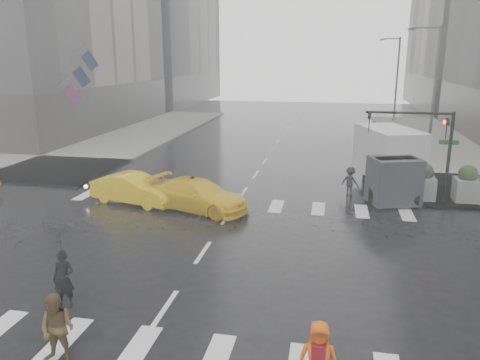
% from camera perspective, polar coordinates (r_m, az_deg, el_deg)
% --- Properties ---
extents(ground, '(120.00, 120.00, 0.00)m').
position_cam_1_polar(ground, '(17.49, -4.54, -8.79)').
color(ground, black).
rests_on(ground, ground).
extents(sidewalk_nw, '(35.00, 35.00, 0.15)m').
position_cam_1_polar(sidewalk_nw, '(41.28, -24.52, 3.84)').
color(sidewalk_nw, slate).
rests_on(sidewalk_nw, ground).
extents(road_markings, '(18.00, 48.00, 0.01)m').
position_cam_1_polar(road_markings, '(17.49, -4.54, -8.77)').
color(road_markings, silver).
rests_on(road_markings, ground).
extents(traffic_signal_pole, '(4.45, 0.42, 4.50)m').
position_cam_1_polar(traffic_signal_pole, '(24.15, 22.02, 4.75)').
color(traffic_signal_pole, black).
rests_on(traffic_signal_pole, ground).
extents(street_lamp_near, '(2.15, 0.22, 9.00)m').
position_cam_1_polar(street_lamp_near, '(34.08, 22.43, 10.30)').
color(street_lamp_near, '#59595B').
rests_on(street_lamp_near, ground).
extents(street_lamp_far, '(2.15, 0.22, 9.00)m').
position_cam_1_polar(street_lamp_far, '(53.83, 18.46, 11.92)').
color(street_lamp_far, '#59595B').
rests_on(street_lamp_far, ground).
extents(planter_west, '(1.10, 1.10, 1.80)m').
position_cam_1_polar(planter_west, '(24.49, 16.83, -0.03)').
color(planter_west, slate).
rests_on(planter_west, ground).
extents(planter_mid, '(1.10, 1.10, 1.80)m').
position_cam_1_polar(planter_mid, '(24.78, 21.43, -0.26)').
color(planter_mid, slate).
rests_on(planter_mid, ground).
extents(planter_east, '(1.10, 1.10, 1.80)m').
position_cam_1_polar(planter_east, '(25.22, 25.90, -0.48)').
color(planter_east, slate).
rests_on(planter_east, ground).
extents(flag_cluster, '(2.87, 3.06, 4.69)m').
position_cam_1_polar(flag_cluster, '(39.15, -19.16, 12.06)').
color(flag_cluster, '#59595B').
rests_on(flag_cluster, ground).
extents(pedestrian_black, '(1.06, 1.07, 2.43)m').
position_cam_1_polar(pedestrian_black, '(14.21, -20.96, -8.52)').
color(pedestrian_black, black).
rests_on(pedestrian_black, ground).
extents(pedestrian_brown, '(0.87, 0.70, 1.73)m').
position_cam_1_polar(pedestrian_brown, '(12.17, -21.37, -16.56)').
color(pedestrian_brown, '#4E381C').
rests_on(pedestrian_brown, ground).
extents(pedestrian_orange, '(0.89, 0.61, 1.75)m').
position_cam_1_polar(pedestrian_orange, '(10.55, 9.49, -20.82)').
color(pedestrian_orange, '#DC570F').
rests_on(pedestrian_orange, ground).
extents(pedestrian_far_a, '(1.04, 0.80, 1.56)m').
position_cam_1_polar(pedestrian_far_a, '(22.24, -5.75, -1.47)').
color(pedestrian_far_a, black).
rests_on(pedestrian_far_a, ground).
extents(pedestrian_far_b, '(1.12, 0.94, 1.52)m').
position_cam_1_polar(pedestrian_far_b, '(24.74, 13.29, -0.17)').
color(pedestrian_far_b, black).
rests_on(pedestrian_far_b, ground).
extents(taxi_mid, '(4.63, 2.53, 1.45)m').
position_cam_1_polar(taxi_mid, '(23.47, -12.75, -1.05)').
color(taxi_mid, yellow).
rests_on(taxi_mid, ground).
extents(taxi_rear, '(4.84, 3.36, 1.45)m').
position_cam_1_polar(taxi_rear, '(21.95, -5.17, -1.82)').
color(taxi_rear, yellow).
rests_on(taxi_rear, ground).
extents(box_truck, '(2.31, 6.17, 3.28)m').
position_cam_1_polar(box_truck, '(25.75, 17.78, 2.36)').
color(box_truck, silver).
rests_on(box_truck, ground).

